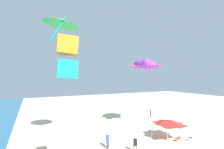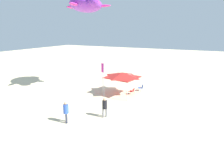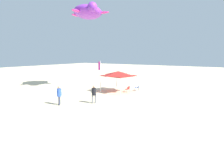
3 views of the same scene
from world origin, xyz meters
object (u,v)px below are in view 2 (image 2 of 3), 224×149
object	(u,v)px
folding_chair_facing_ocean	(141,87)
kite_turtle_purple	(86,4)
banner_flag	(103,76)
person_by_tent	(66,110)
canopy_tent	(122,75)
person_beachcomber	(105,106)
folding_chair_right_of_tent	(132,91)

from	to	relation	value
folding_chair_facing_ocean	kite_turtle_purple	xyz separation A→B (m)	(6.63, 2.49, 10.41)
banner_flag	person_by_tent	xyz separation A→B (m)	(-0.36, 7.16, -1.37)
kite_turtle_purple	banner_flag	bearing A→B (deg)	10.85
folding_chair_facing_ocean	person_by_tent	bearing A→B (deg)	-43.53
canopy_tent	person_by_tent	distance (m)	9.23
banner_flag	person_beachcomber	size ratio (longest dim) A/B	2.25
banner_flag	canopy_tent	bearing A→B (deg)	-129.87
canopy_tent	folding_chair_right_of_tent	distance (m)	2.31
folding_chair_facing_ocean	banner_flag	world-z (taller)	banner_flag
banner_flag	folding_chair_facing_ocean	bearing A→B (deg)	-128.55
banner_flag	kite_turtle_purple	distance (m)	9.18
person_beachcomber	kite_turtle_purple	world-z (taller)	kite_turtle_purple
folding_chair_facing_ocean	person_by_tent	distance (m)	11.70
folding_chair_right_of_tent	kite_turtle_purple	world-z (taller)	kite_turtle_purple
folding_chair_facing_ocean	kite_turtle_purple	size ratio (longest dim) A/B	0.13
folding_chair_facing_ocean	folding_chair_right_of_tent	distance (m)	1.97
canopy_tent	banner_flag	distance (m)	2.48
person_by_tent	kite_turtle_purple	world-z (taller)	kite_turtle_purple
person_beachcomber	person_by_tent	size ratio (longest dim) A/B	0.97
person_by_tent	person_beachcomber	bearing A→B (deg)	92.13
canopy_tent	person_by_tent	xyz separation A→B (m)	(1.23, 9.06, -1.31)
banner_flag	person_by_tent	size ratio (longest dim) A/B	2.18
banner_flag	person_by_tent	distance (m)	7.30
banner_flag	person_by_tent	bearing A→B (deg)	92.85
banner_flag	person_by_tent	world-z (taller)	banner_flag
canopy_tent	folding_chair_facing_ocean	size ratio (longest dim) A/B	4.95
folding_chair_right_of_tent	person_beachcomber	world-z (taller)	person_beachcomber
canopy_tent	person_by_tent	bearing A→B (deg)	82.26
canopy_tent	banner_flag	bearing A→B (deg)	50.13
folding_chair_right_of_tent	person_by_tent	distance (m)	9.74
banner_flag	person_beachcomber	xyz separation A→B (m)	(-2.79, 4.74, -1.40)
person_beachcomber	person_by_tent	world-z (taller)	person_by_tent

